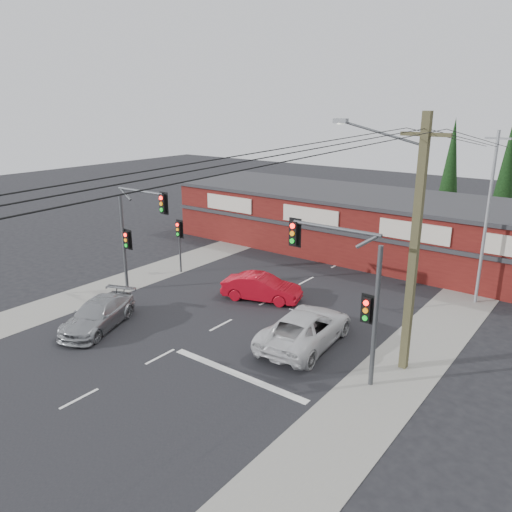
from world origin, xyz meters
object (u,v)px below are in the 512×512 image
Objects in this scene: red_sedan at (262,288)px; shop_building at (351,221)px; utility_pole at (412,238)px; silver_suv at (98,315)px; white_suv at (306,328)px.

red_sedan is 0.16× the size of shop_building.
red_sedan is 0.43× the size of utility_pole.
utility_pole reaches higher than silver_suv.
white_suv is 0.56× the size of utility_pole.
red_sedan is 10.20m from utility_pole.
shop_building is at bearing 123.76° from utility_pole.
utility_pole is (9.36, -14.00, 3.26)m from shop_building.
silver_suv is at bearing -158.18° from utility_pole.
utility_pole reaches higher than shop_building.
white_suv is 1.20× the size of silver_suv.
red_sedan is at bearing -86.96° from shop_building.
shop_building is at bearing 58.52° from silver_suv.
shop_building is at bearing -75.17° from white_suv.
red_sedan is 11.73m from shop_building.
shop_building reaches higher than silver_suv.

